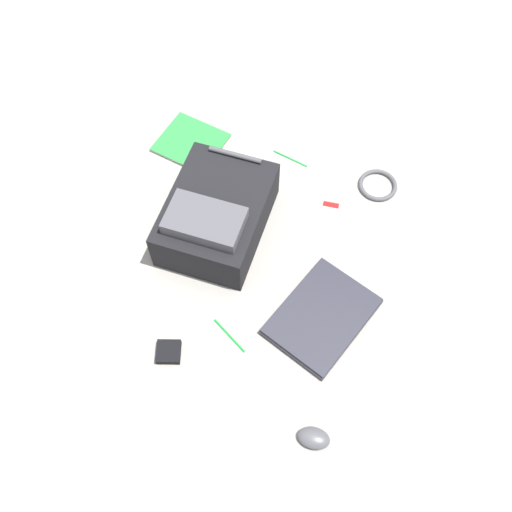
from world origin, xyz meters
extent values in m
plane|color=gray|center=(0.00, 0.00, 0.00)|extent=(3.40, 3.40, 0.00)
cube|color=black|center=(0.10, 0.12, 0.08)|extent=(0.43, 0.32, 0.16)
cube|color=#4C4C51|center=(0.01, 0.12, 0.18)|extent=(0.16, 0.25, 0.05)
cylinder|color=#4C4C51|center=(0.30, 0.13, 0.17)|extent=(0.02, 0.19, 0.02)
cube|color=#24242C|center=(-0.11, -0.32, 0.01)|extent=(0.40, 0.34, 0.02)
cube|color=#2D2D38|center=(-0.11, -0.32, 0.03)|extent=(0.39, 0.34, 0.01)
cube|color=silver|center=(0.41, 0.36, 0.01)|extent=(0.24, 0.26, 0.01)
cube|color=#2D8C3F|center=(0.41, 0.36, 0.01)|extent=(0.25, 0.26, 0.00)
ellipsoid|color=#4C4C51|center=(-0.48, -0.40, 0.02)|extent=(0.07, 0.10, 0.03)
torus|color=#4C4C51|center=(0.46, -0.36, 0.01)|extent=(0.14, 0.14, 0.02)
cylinder|color=#198C33|center=(0.47, -0.02, 0.00)|extent=(0.03, 0.14, 0.01)
cylinder|color=#198C33|center=(-0.26, -0.06, 0.00)|extent=(0.08, 0.13, 0.01)
cube|color=black|center=(-0.38, 0.10, 0.01)|extent=(0.09, 0.09, 0.03)
cube|color=#B21919|center=(0.33, -0.22, 0.00)|extent=(0.02, 0.06, 0.01)
camera|label=1|loc=(-0.88, -0.37, 1.75)|focal=41.39mm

